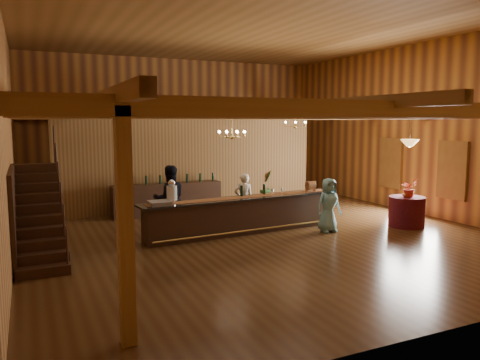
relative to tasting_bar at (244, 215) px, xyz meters
name	(u,v)px	position (x,y,z in m)	size (l,w,h in m)	color
floor	(250,229)	(0.35, 0.34, -0.49)	(14.00, 14.00, 0.00)	#3F2511
ceiling	(251,27)	(0.35, 0.34, 5.01)	(14.00, 14.00, 0.00)	#8F5E2D
wall_back	(176,128)	(0.35, 7.34, 2.26)	(12.00, 0.10, 5.50)	#C58538
wall_front	(470,139)	(0.35, -6.66, 2.26)	(12.00, 0.10, 5.50)	#C58538
wall_left	(7,133)	(-5.65, 0.34, 2.26)	(0.10, 14.00, 5.50)	#C58538
wall_right	(415,129)	(6.35, 0.34, 2.26)	(0.10, 14.00, 5.50)	#C58538
beam_grid	(243,113)	(0.35, 0.84, 2.75)	(11.90, 13.90, 0.39)	olive
support_posts	(259,174)	(0.35, -0.16, 1.11)	(9.20, 10.20, 3.20)	olive
partition_wall	(193,164)	(-0.15, 3.84, 1.06)	(9.00, 0.18, 3.10)	brown
window_right_front	(452,170)	(6.30, -1.26, 1.06)	(0.12, 1.05, 1.75)	white
window_right_back	(391,163)	(6.30, 1.34, 1.06)	(0.12, 1.05, 1.75)	white
staircase	(39,214)	(-5.10, -0.40, 0.51)	(1.00, 2.80, 2.00)	black
backroom_boxes	(181,186)	(0.06, 5.84, 0.03)	(4.10, 0.60, 1.10)	black
tasting_bar	(244,215)	(0.00, 0.00, 0.00)	(5.87, 1.18, 0.98)	black
beverage_dispenser	(172,192)	(-2.04, -0.11, 0.77)	(0.26, 0.26, 0.60)	silver
glass_rack_tray	(159,203)	(-2.40, -0.23, 0.53)	(0.50, 0.50, 0.10)	gray
raffle_drum	(311,186)	(2.20, 0.12, 0.65)	(0.34, 0.24, 0.30)	brown
bar_bottle_0	(242,191)	(-0.03, 0.11, 0.63)	(0.07, 0.07, 0.30)	black
bar_bottle_1	(264,189)	(0.69, 0.16, 0.63)	(0.07, 0.07, 0.30)	black
backbar_shelf	(168,199)	(-1.19, 3.35, 0.01)	(3.58, 0.56, 1.01)	black
round_table	(407,212)	(4.54, -1.28, -0.06)	(1.00, 1.00, 0.87)	#450515
chandelier_left	(232,134)	(-0.03, 0.76, 2.17)	(0.80, 0.80, 0.70)	tan
chandelier_right	(295,124)	(3.02, 2.37, 2.42)	(0.80, 0.80, 0.44)	tan
pendant_lamp	(410,143)	(4.54, -1.28, 1.91)	(0.52, 0.52, 0.90)	tan
bartender	(244,200)	(0.33, 0.75, 0.27)	(0.56, 0.37, 1.53)	white
staff_second	(170,199)	(-1.82, 0.88, 0.42)	(0.89, 0.69, 1.83)	black
guest	(329,205)	(2.14, -0.87, 0.24)	(0.72, 0.47, 1.48)	#72B8CB
floor_plant	(265,187)	(2.68, 3.90, 0.11)	(0.67, 0.54, 1.21)	#264C1E
table_flowers	(409,188)	(4.55, -1.33, 0.64)	(0.47, 0.41, 0.52)	#B62B15
table_vase	(405,192)	(4.47, -1.28, 0.52)	(0.14, 0.14, 0.29)	tan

